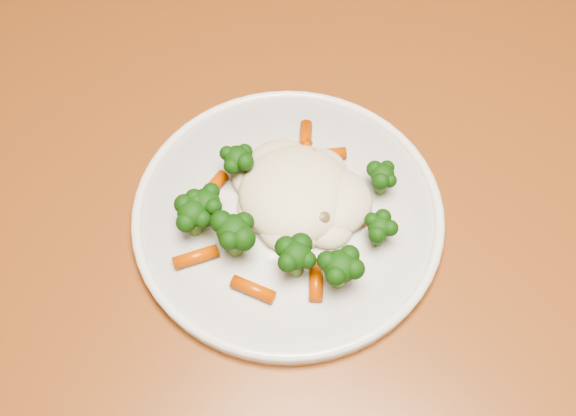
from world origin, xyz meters
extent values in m
plane|color=brown|center=(0.00, 0.00, 0.00)|extent=(3.00, 3.00, 0.00)
cube|color=brown|center=(-0.06, -0.27, 0.73)|extent=(1.41, 1.12, 0.04)
cube|color=brown|center=(-0.69, -0.09, 0.35)|extent=(0.07, 0.07, 0.71)
cylinder|color=white|center=(-0.04, -0.31, 0.76)|extent=(0.29, 0.29, 0.01)
ellipsoid|color=beige|center=(-0.04, -0.29, 0.79)|extent=(0.13, 0.11, 0.05)
ellipsoid|color=black|center=(-0.10, -0.35, 0.78)|extent=(0.04, 0.04, 0.04)
ellipsoid|color=black|center=(-0.06, -0.36, 0.78)|extent=(0.05, 0.05, 0.04)
ellipsoid|color=black|center=(-0.01, -0.36, 0.78)|extent=(0.04, 0.04, 0.04)
ellipsoid|color=black|center=(0.03, -0.35, 0.78)|extent=(0.05, 0.05, 0.04)
ellipsoid|color=black|center=(0.04, -0.29, 0.78)|extent=(0.04, 0.04, 0.03)
ellipsoid|color=black|center=(0.02, -0.24, 0.78)|extent=(0.04, 0.04, 0.03)
ellipsoid|color=black|center=(-0.11, -0.29, 0.78)|extent=(0.04, 0.04, 0.04)
ellipsoid|color=black|center=(-0.11, -0.36, 0.78)|extent=(0.04, 0.04, 0.04)
cylinder|color=#C84C04|center=(-0.06, -0.25, 0.77)|extent=(0.02, 0.05, 0.01)
cylinder|color=#C84C04|center=(-0.04, -0.23, 0.77)|extent=(0.04, 0.03, 0.01)
cylinder|color=#C84C04|center=(0.01, -0.27, 0.77)|extent=(0.05, 0.03, 0.01)
cylinder|color=#C84C04|center=(-0.12, -0.32, 0.77)|extent=(0.02, 0.04, 0.01)
cylinder|color=#C84C04|center=(-0.09, -0.39, 0.77)|extent=(0.04, 0.04, 0.01)
cylinder|color=#C84C04|center=(-0.03, -0.39, 0.77)|extent=(0.04, 0.02, 0.01)
cylinder|color=#C84C04|center=(0.02, -0.36, 0.77)|extent=(0.03, 0.04, 0.01)
cylinder|color=#C84C04|center=(-0.01, -0.29, 0.78)|extent=(0.03, 0.04, 0.01)
cylinder|color=#C84C04|center=(-0.05, -0.27, 0.78)|extent=(0.01, 0.04, 0.01)
cylinder|color=#C84C04|center=(-0.06, -0.23, 0.77)|extent=(0.04, 0.05, 0.01)
ellipsoid|color=brown|center=(-0.04, -0.30, 0.78)|extent=(0.02, 0.02, 0.02)
ellipsoid|color=brown|center=(-0.01, -0.31, 0.78)|extent=(0.02, 0.02, 0.01)
ellipsoid|color=brown|center=(-0.06, -0.30, 0.78)|extent=(0.02, 0.02, 0.02)
cube|color=tan|center=(-0.05, -0.25, 0.78)|extent=(0.03, 0.02, 0.01)
cube|color=tan|center=(-0.02, -0.26, 0.78)|extent=(0.02, 0.02, 0.01)
cube|color=tan|center=(-0.07, -0.27, 0.78)|extent=(0.02, 0.02, 0.01)
camera|label=1|loc=(0.13, -0.61, 1.34)|focal=45.00mm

